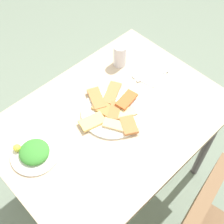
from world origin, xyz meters
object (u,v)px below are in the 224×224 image
at_px(spoon, 153,76).
at_px(soda_can, 120,56).
at_px(pide_platter, 112,111).
at_px(paper_napkin, 150,75).
at_px(salad_plate_greens, 34,152).
at_px(fork, 148,72).
at_px(dining_table, 112,129).

bearing_deg(spoon, soda_can, -52.13).
relative_size(pide_platter, paper_napkin, 2.56).
relative_size(salad_plate_greens, fork, 1.23).
distance_m(pide_platter, soda_can, 0.33).
bearing_deg(paper_napkin, dining_table, 9.91).
relative_size(soda_can, spoon, 0.68).
height_order(fork, spoon, same).
height_order(pide_platter, fork, pide_platter).
relative_size(pide_platter, spoon, 1.90).
bearing_deg(pide_platter, salad_plate_greens, -9.95).
bearing_deg(soda_can, spoon, 107.42).
bearing_deg(fork, dining_table, 34.02).
xyz_separation_m(dining_table, paper_napkin, (-0.33, -0.06, 0.10)).
bearing_deg(spoon, fork, -69.55).
distance_m(soda_can, paper_napkin, 0.19).
xyz_separation_m(salad_plate_greens, paper_napkin, (-0.70, 0.03, -0.01)).
relative_size(pide_platter, fork, 2.04).
bearing_deg(salad_plate_greens, soda_can, -167.98).
bearing_deg(fork, pide_platter, 31.49).
bearing_deg(salad_plate_greens, paper_napkin, 177.58).
height_order(paper_napkin, fork, fork).
bearing_deg(dining_table, soda_can, -140.60).
bearing_deg(soda_can, dining_table, 39.40).
height_order(dining_table, fork, fork).
relative_size(dining_table, salad_plate_greens, 5.11).
xyz_separation_m(dining_table, soda_can, (-0.27, -0.22, 0.16)).
xyz_separation_m(salad_plate_greens, fork, (-0.70, 0.01, -0.01)).
bearing_deg(salad_plate_greens, pide_platter, 170.05).
distance_m(dining_table, salad_plate_greens, 0.40).
xyz_separation_m(soda_can, spoon, (-0.06, 0.18, -0.06)).
relative_size(fork, spoon, 0.94).
height_order(pide_platter, salad_plate_greens, salad_plate_greens).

